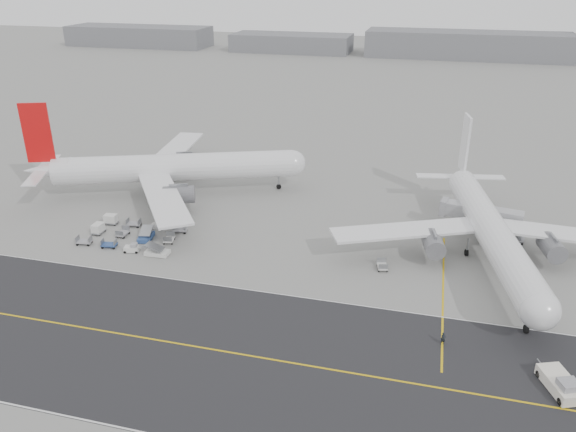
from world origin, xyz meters
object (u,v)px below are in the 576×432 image
(airliner_a, at_px, (169,168))
(airliner_b, at_px, (490,229))
(pushback_tug, at_px, (561,384))
(ground_crew_a, at_px, (443,339))
(jet_bridge, at_px, (482,215))

(airliner_a, bearing_deg, airliner_b, -122.55)
(airliner_a, height_order, airliner_b, airliner_a)
(pushback_tug, height_order, ground_crew_a, pushback_tug)
(pushback_tug, bearing_deg, jet_bridge, 78.33)
(pushback_tug, bearing_deg, ground_crew_a, 135.97)
(airliner_b, height_order, jet_bridge, airliner_b)
(airliner_a, bearing_deg, ground_crew_a, -145.62)
(jet_bridge, bearing_deg, pushback_tug, -68.72)
(airliner_a, xyz_separation_m, jet_bridge, (67.09, -4.60, -1.97))
(airliner_b, bearing_deg, jet_bridge, 82.92)
(airliner_b, bearing_deg, pushback_tug, -89.28)
(airliner_a, relative_size, ground_crew_a, 31.79)
(pushback_tug, distance_m, jet_bridge, 43.68)
(airliner_a, distance_m, pushback_tug, 88.57)
(ground_crew_a, bearing_deg, airliner_a, 127.03)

